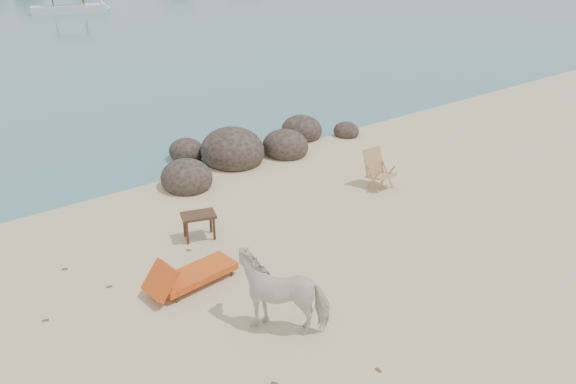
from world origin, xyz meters
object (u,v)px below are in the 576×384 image
at_px(cow, 283,291).
at_px(side_table, 199,228).
at_px(deck_chair, 381,171).
at_px(lounge_chair, 196,271).
at_px(boulders, 247,150).

height_order(cow, side_table, cow).
xyz_separation_m(side_table, deck_chair, (4.48, -0.47, 0.19)).
bearing_deg(lounge_chair, deck_chair, 3.42).
bearing_deg(cow, lounge_chair, -116.62).
xyz_separation_m(side_table, lounge_chair, (-0.79, -1.31, -0.00)).
height_order(side_table, lounge_chair, side_table).
bearing_deg(boulders, cow, -119.11).
distance_m(side_table, lounge_chair, 1.53).
relative_size(boulders, side_table, 9.93).
xyz_separation_m(cow, lounge_chair, (-0.53, 1.73, -0.34)).
height_order(boulders, cow, cow).
bearing_deg(lounge_chair, side_table, 53.22).
distance_m(side_table, deck_chair, 4.51).
bearing_deg(side_table, lounge_chair, -102.91).
bearing_deg(side_table, boulders, 62.37).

